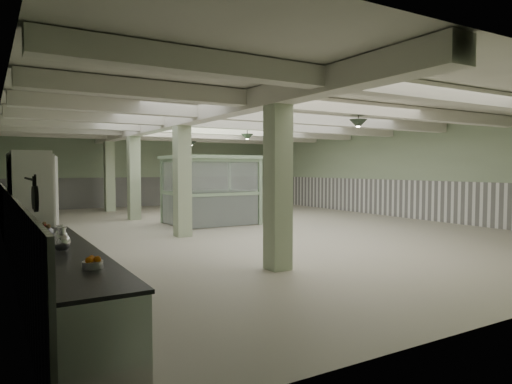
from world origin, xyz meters
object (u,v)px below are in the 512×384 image
filing_cabinet (257,206)px  walkin_cooler (29,208)px  prep_counter (61,284)px  guard_booth (210,177)px

filing_cabinet → walkin_cooler: bearing=-149.5°
prep_counter → walkin_cooler: size_ratio=1.94×
walkin_cooler → guard_booth: 7.64m
walkin_cooler → guard_booth: size_ratio=0.86×
prep_counter → guard_booth: bearing=54.2°
walkin_cooler → guard_booth: (6.09, 4.59, 0.47)m
prep_counter → walkin_cooler: bearing=91.3°
guard_booth → filing_cabinet: (1.66, -0.42, -1.06)m
filing_cabinet → guard_booth: bearing=168.0°
walkin_cooler → filing_cabinet: walkin_cooler is taller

